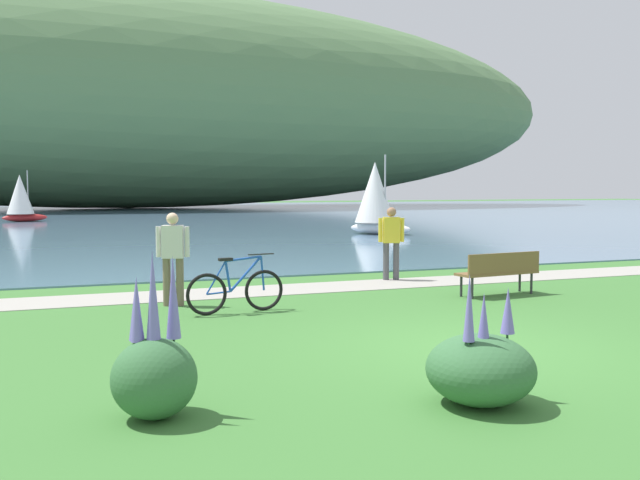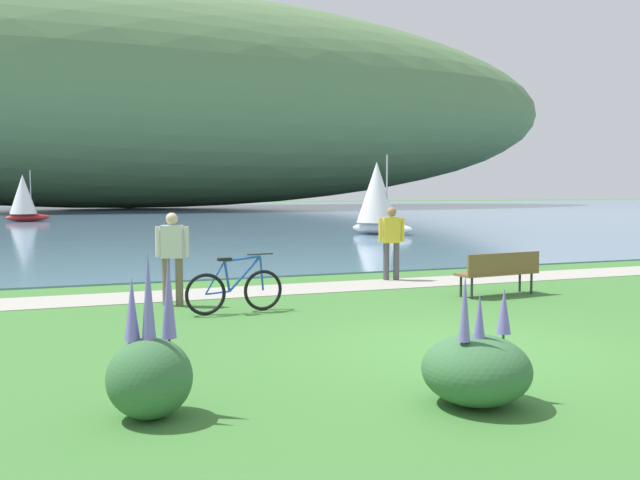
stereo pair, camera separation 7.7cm
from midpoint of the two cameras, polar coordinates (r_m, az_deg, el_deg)
ground_plane at (r=9.70m, az=12.23°, el=-8.65°), size 200.00×200.00×0.00m
bay_water at (r=56.19m, az=-15.13°, el=1.98°), size 180.00×80.00×0.04m
distant_hillside at (r=76.15m, az=-15.46°, el=11.09°), size 100.30×28.00×22.61m
shoreline_path at (r=14.99m, az=-0.17°, el=-3.95°), size 60.00×1.50×0.01m
park_bench_near_camera at (r=14.32m, az=14.71°, el=-2.40°), size 1.84×0.68×0.88m
bicycle_leaning_near_bench at (r=12.08m, az=-6.82°, el=-4.10°), size 1.77×0.26×1.01m
person_at_shoreline at (r=16.23m, az=6.03°, el=0.11°), size 0.59×0.31×1.71m
person_on_the_grass at (r=12.93m, az=-11.89°, el=-1.03°), size 0.58×0.33×1.71m
echium_bush_closest_to_camera at (r=7.19m, az=13.07°, el=-10.23°), size 1.09×1.09×1.35m
echium_bush_beside_closest at (r=6.78m, az=-13.54°, el=-10.33°), size 0.80×0.80×1.59m
sailboat_nearest_to_shore at (r=31.81m, az=4.81°, el=3.55°), size 2.69×3.02×3.62m
sailboat_mid_bay at (r=47.49m, az=-23.17°, el=3.25°), size 2.86×2.06×3.23m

